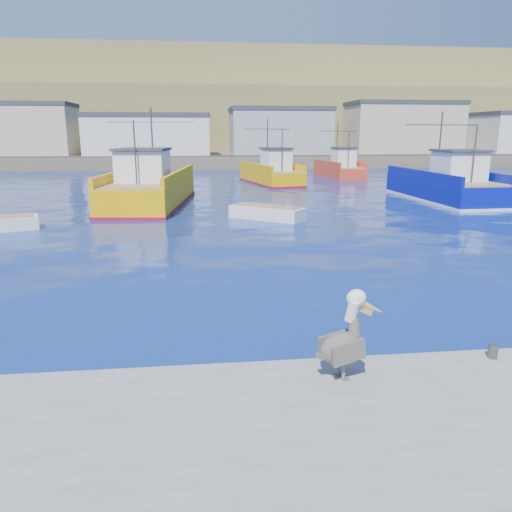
{
  "coord_description": "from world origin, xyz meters",
  "views": [
    {
      "loc": [
        -2.92,
        -12.21,
        5.01
      ],
      "look_at": [
        -1.23,
        2.22,
        1.39
      ],
      "focal_mm": 35.0,
      "sensor_mm": 36.0,
      "label": 1
    }
  ],
  "objects": [
    {
      "name": "ground",
      "position": [
        0.0,
        0.0,
        0.0
      ],
      "size": [
        260.0,
        260.0,
        0.0
      ],
      "primitive_type": "plane",
      "color": "navy",
      "rests_on": "ground"
    },
    {
      "name": "dock_bollards",
      "position": [
        0.6,
        -3.4,
        0.65
      ],
      "size": [
        36.2,
        0.2,
        0.3
      ],
      "color": "#4C4C4C",
      "rests_on": "dock"
    },
    {
      "name": "far_shore",
      "position": [
        0.0,
        109.2,
        8.98
      ],
      "size": [
        200.0,
        81.0,
        24.0
      ],
      "color": "brown",
      "rests_on": "ground"
    },
    {
      "name": "trawler_yellow_a",
      "position": [
        -6.25,
        23.47,
        1.16
      ],
      "size": [
        6.24,
        13.87,
        6.79
      ],
      "color": "#EBA304",
      "rests_on": "ground"
    },
    {
      "name": "trawler_yellow_b",
      "position": [
        4.46,
        37.4,
        0.98
      ],
      "size": [
        5.54,
        10.65,
        6.37
      ],
      "color": "#EBA304",
      "rests_on": "ground"
    },
    {
      "name": "trawler_blue",
      "position": [
        15.63,
        23.44,
        1.08
      ],
      "size": [
        5.78,
        12.17,
        6.61
      ],
      "color": "#071090",
      "rests_on": "ground"
    },
    {
      "name": "boat_orange",
      "position": [
        13.38,
        44.18,
        1.04
      ],
      "size": [
        4.46,
        8.81,
        6.11
      ],
      "color": "red",
      "rests_on": "ground"
    },
    {
      "name": "skiff_mid",
      "position": [
        1.13,
        16.77,
        0.31
      ],
      "size": [
        4.47,
        4.02,
        0.97
      ],
      "color": "silver",
      "rests_on": "ground"
    },
    {
      "name": "skiff_far",
      "position": [
        22.89,
        34.91,
        0.31
      ],
      "size": [
        2.03,
        4.54,
        0.96
      ],
      "color": "silver",
      "rests_on": "ground"
    },
    {
      "name": "pelican",
      "position": [
        -0.26,
        -3.85,
        1.23
      ],
      "size": [
        1.38,
        0.78,
        1.72
      ],
      "color": "#595451",
      "rests_on": "dock"
    }
  ]
}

